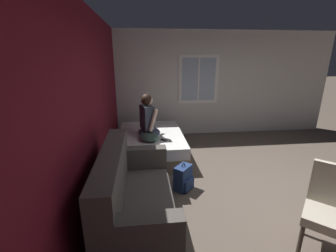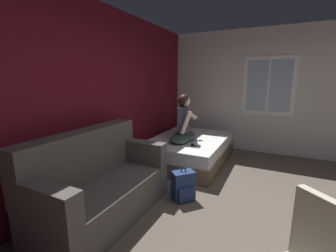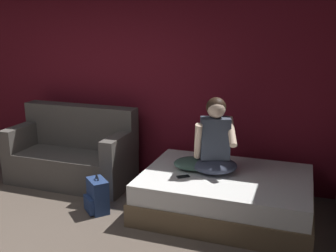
{
  "view_description": "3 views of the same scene",
  "coord_description": "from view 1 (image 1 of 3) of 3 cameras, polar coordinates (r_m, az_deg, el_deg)",
  "views": [
    {
      "loc": [
        -2.76,
        1.85,
        2.05
      ],
      "look_at": [
        0.69,
        1.46,
        0.98
      ],
      "focal_mm": 24.0,
      "sensor_mm": 36.0,
      "label": 1
    },
    {
      "loc": [
        -2.28,
        0.18,
        1.64
      ],
      "look_at": [
        1.1,
        1.84,
        0.85
      ],
      "focal_mm": 24.0,
      "sensor_mm": 36.0,
      "label": 2
    },
    {
      "loc": [
        2.57,
        -2.48,
        2.15
      ],
      "look_at": [
        1.06,
        1.8,
        0.97
      ],
      "focal_mm": 42.0,
      "sensor_mm": 36.0,
      "label": 3
    }
  ],
  "objects": [
    {
      "name": "backpack",
      "position": [
        3.69,
        3.97,
        -13.06
      ],
      "size": [
        0.35,
        0.35,
        0.46
      ],
      "color": "navy",
      "rests_on": "ground"
    },
    {
      "name": "bed",
      "position": [
        4.91,
        -4.39,
        -4.57
      ],
      "size": [
        1.94,
        1.39,
        0.48
      ],
      "color": "brown",
      "rests_on": "ground"
    },
    {
      "name": "wall_back_accent",
      "position": [
        2.95,
        -21.24,
        2.27
      ],
      "size": [
        11.09,
        0.16,
        2.7
      ],
      "primitive_type": "cube",
      "color": "maroon",
      "rests_on": "ground"
    },
    {
      "name": "wall_side_with_window",
      "position": [
        6.21,
        11.09,
        10.41
      ],
      "size": [
        0.19,
        6.46,
        2.7
      ],
      "color": "silver",
      "rests_on": "ground"
    },
    {
      "name": "cell_phone",
      "position": [
        4.42,
        -1.16,
        -3.56
      ],
      "size": [
        0.16,
        0.14,
        0.01
      ],
      "primitive_type": "cube",
      "rotation": [
        0.0,
        0.0,
        2.21
      ],
      "color": "black",
      "rests_on": "bed"
    },
    {
      "name": "ground_plane",
      "position": [
        3.9,
        24.04,
        -16.17
      ],
      "size": [
        40.0,
        40.0,
        0.0
      ],
      "primitive_type": "plane",
      "color": "brown"
    },
    {
      "name": "throw_pillow",
      "position": [
        4.43,
        -4.82,
        -2.69
      ],
      "size": [
        0.56,
        0.48,
        0.14
      ],
      "primitive_type": "ellipsoid",
      "rotation": [
        0.0,
        0.0,
        0.27
      ],
      "color": "#385147",
      "rests_on": "bed"
    },
    {
      "name": "side_chair",
      "position": [
        3.03,
        36.0,
        -16.52
      ],
      "size": [
        0.65,
        0.65,
        0.98
      ],
      "color": "#382D23",
      "rests_on": "ground"
    },
    {
      "name": "couch",
      "position": [
        2.88,
        -8.86,
        -18.23
      ],
      "size": [
        1.7,
        0.82,
        1.04
      ],
      "color": "#514C47",
      "rests_on": "ground"
    },
    {
      "name": "person_seated",
      "position": [
        4.57,
        -5.08,
        1.71
      ],
      "size": [
        0.64,
        0.59,
        0.88
      ],
      "color": "#383D51",
      "rests_on": "bed"
    }
  ]
}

